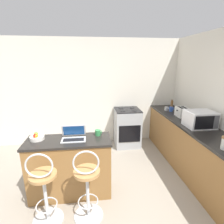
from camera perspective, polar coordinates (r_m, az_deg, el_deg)
The scene contains 14 objects.
wall_back at distance 4.43m, azimuth -7.93°, elevation 6.19°, with size 12.00×0.06×2.60m.
breakfast_bar at distance 2.93m, azimuth -13.42°, elevation -17.11°, with size 1.26×0.49×0.94m.
counter_right at distance 3.71m, azimuth 24.93°, elevation -10.81°, with size 0.64×3.17×0.94m.
bar_stool_near at distance 2.55m, azimuth -21.24°, elevation -22.55°, with size 0.40×0.40×1.05m.
bar_stool_far at distance 2.48m, azimuth -8.05°, elevation -22.82°, with size 0.40×0.40×1.05m.
laptop at distance 2.70m, azimuth -12.39°, elevation -7.53°, with size 0.35×0.24×0.20m.
microwave at distance 3.45m, azimuth 26.79°, elevation -2.07°, with size 0.47×0.38×0.29m.
toaster at distance 3.95m, azimuth 21.83°, elevation 0.01°, with size 0.22×0.27×0.20m.
stove_range at distance 4.40m, azimuth 4.96°, elevation -5.04°, with size 0.60×0.61×0.94m.
fruit_bowl at distance 2.84m, azimuth -23.36°, elevation -7.55°, with size 0.21×0.21×0.11m.
mug_white at distance 4.35m, azimuth 17.32°, elevation 1.09°, with size 0.09×0.07×0.09m.
mug_green at distance 2.77m, azimuth -4.60°, elevation -6.73°, with size 0.10×0.09×0.09m.
pepper_mill at distance 4.46m, azimuth 18.93°, elevation 2.24°, with size 0.05×0.05×0.24m.
mug_blue at distance 4.30m, azimuth 18.78°, elevation 0.91°, with size 0.11×0.09×0.10m.
Camera 1 is at (0.07, -1.70, 2.05)m, focal length 28.00 mm.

